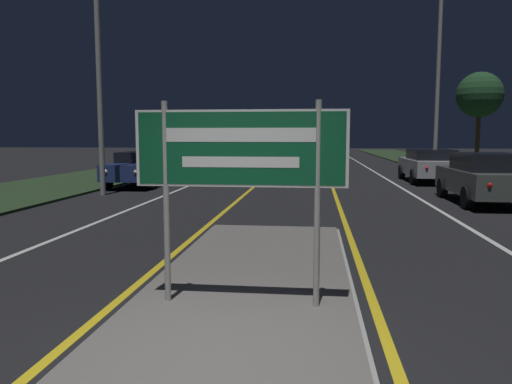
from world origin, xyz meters
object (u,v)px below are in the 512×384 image
car_receding_0 (484,177)px  car_approaching_0 (141,168)px  car_approaching_2 (274,149)px  car_approaching_1 (215,154)px  car_receding_1 (429,164)px  streetlight_right_near (440,22)px  highway_sign (240,158)px  streetlight_left_near (97,15)px

car_receding_0 → car_approaching_0: car_receding_0 is taller
car_receding_0 → car_approaching_2: 31.98m
car_receding_0 → car_approaching_1: car_receding_0 is taller
car_approaching_0 → car_approaching_2: size_ratio=0.94×
car_receding_1 → car_approaching_1: 15.42m
streetlight_right_near → car_approaching_1: size_ratio=2.52×
highway_sign → car_approaching_2: bearing=94.0°
streetlight_left_near → streetlight_right_near: bearing=30.8°
highway_sign → car_receding_0: highway_sign is taller
streetlight_left_near → car_receding_1: streetlight_left_near is taller
streetlight_right_near → car_approaching_2: (-9.19, 22.42, -6.30)m
car_approaching_2 → car_receding_1: bearing=-70.0°
car_approaching_1 → car_receding_1: bearing=-41.6°
car_receding_0 → car_receding_1: size_ratio=0.95×
streetlight_right_near → car_receding_1: (-0.54, -1.35, -6.31)m
streetlight_right_near → car_receding_0: size_ratio=2.45×
streetlight_left_near → car_approaching_2: (3.49, 30.00, -5.19)m
car_receding_1 → car_approaching_2: (-8.66, 23.77, 0.01)m
streetlight_left_near → car_approaching_0: streetlight_left_near is taller
car_receding_0 → car_approaching_2: bearing=105.8°
car_receding_0 → streetlight_right_near: bearing=86.6°
highway_sign → car_receding_1: highway_sign is taller
streetlight_right_near → car_approaching_0: 14.63m
streetlight_right_near → car_approaching_2: streetlight_right_near is taller
car_receding_0 → car_receding_1: 7.01m
car_receding_1 → highway_sign: bearing=-108.9°
car_receding_1 → car_approaching_0: size_ratio=1.07×
car_receding_0 → car_receding_1: (-0.03, 7.01, -0.02)m
streetlight_left_near → car_approaching_0: 6.13m
car_approaching_1 → car_approaching_0: bearing=-91.6°
car_receding_0 → highway_sign: bearing=-120.4°
streetlight_left_near → car_receding_1: 14.60m
car_approaching_0 → car_receding_0: bearing=-18.4°
highway_sign → car_approaching_0: highway_sign is taller
streetlight_left_near → car_approaching_1: (0.61, 16.46, -5.17)m
car_receding_1 → car_approaching_2: bearing=110.0°
car_receding_1 → car_approaching_1: (-11.53, 10.24, 0.03)m
streetlight_right_near → car_receding_0: streetlight_right_near is taller
car_approaching_0 → car_approaching_1: 13.27m
highway_sign → streetlight_left_near: bearing=120.6°
highway_sign → streetlight_right_near: 20.09m
car_receding_0 → car_approaching_1: (-11.56, 17.25, 0.01)m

